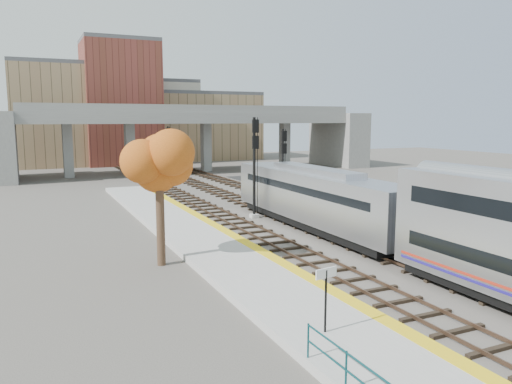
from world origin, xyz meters
name	(u,v)px	position (x,y,z in m)	size (l,w,h in m)	color
ground	(341,246)	(0.00, 0.00, 0.00)	(160.00, 160.00, 0.00)	#47423D
platform	(229,257)	(-7.25, 0.00, 0.17)	(4.50, 60.00, 0.35)	#9E9E99
yellow_strip	(261,250)	(-5.35, 0.00, 0.35)	(0.70, 60.00, 0.01)	yellow
tracks	(265,210)	(0.93, 12.50, 0.08)	(10.70, 95.00, 0.25)	black
overpass	(192,132)	(4.92, 45.00, 5.81)	(54.00, 12.00, 9.50)	slate
buildings_far	(136,117)	(1.26, 66.57, 7.88)	(43.00, 21.00, 20.60)	#937A55
parking_lot	(306,182)	(14.00, 28.00, 0.02)	(14.00, 18.00, 0.04)	black
locomotive	(315,197)	(1.00, 4.73, 2.28)	(3.02, 19.05, 4.10)	#A8AAB2
signal_mast_near	(255,167)	(-1.10, 10.14, 3.97)	(0.60, 0.64, 7.75)	#9E9E99
signal_mast_mid	(283,170)	(3.00, 13.26, 3.31)	(0.60, 0.64, 6.77)	#9E9E99
signal_mast_far	(169,155)	(-1.10, 35.53, 3.28)	(0.60, 0.64, 6.73)	#9E9E99
station_sign	(326,286)	(-7.91, -10.63, 1.98)	(0.90, 0.19, 2.27)	black
tree	(159,161)	(-10.78, 0.72, 5.48)	(3.60, 3.60, 7.39)	#382619
car_a	(288,182)	(9.45, 24.32, 0.59)	(1.31, 3.26, 1.11)	#99999E
car_b	(320,177)	(15.16, 26.71, 0.63)	(1.25, 3.57, 1.18)	#99999E
car_c	(317,174)	(16.84, 30.02, 0.67)	(1.76, 4.34, 1.26)	#99999E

